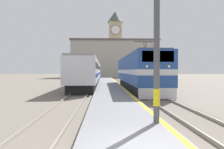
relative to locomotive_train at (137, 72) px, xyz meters
The scene contains 8 objects.
ground_plane 10.58m from the locomotive_train, 107.77° to the left, with size 200.00×200.00×0.00m, color #70665B.
platform 6.11m from the locomotive_train, 122.92° to the left, with size 2.99×140.00×0.33m.
rail_track_near 5.28m from the locomotive_train, 90.00° to the left, with size 2.83×140.00×0.16m.
rail_track_far 7.99m from the locomotive_train, 140.80° to the left, with size 2.83×140.00×0.16m.
locomotive_train is the anchor object (origin of this frame).
passenger_train 11.93m from the locomotive_train, 120.21° to the left, with size 2.92×34.28×3.61m.
clock_tower 57.10m from the locomotive_train, 89.30° to the left, with size 5.69×5.69×24.15m.
station_building 44.22m from the locomotive_train, 90.30° to the left, with size 27.04×9.65×11.67m.
Camera 1 is at (-0.78, -4.95, 2.17)m, focal length 35.00 mm.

